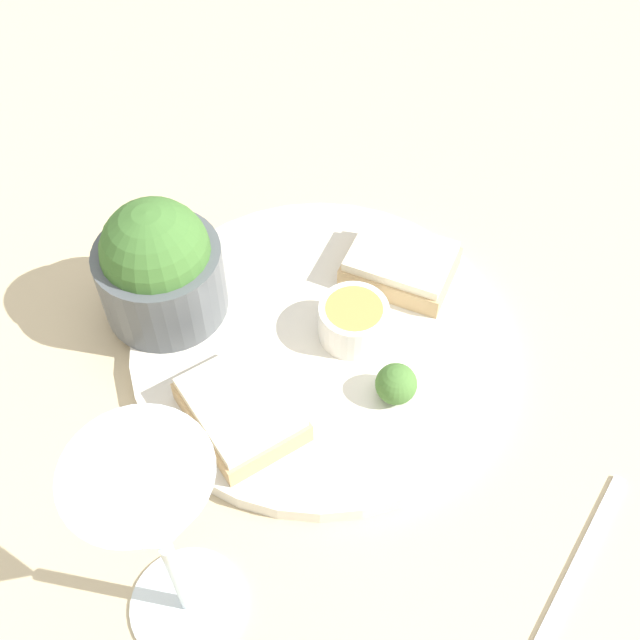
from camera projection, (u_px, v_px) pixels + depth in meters
ground_plane at (320, 347)px, 0.61m from camera, size 4.00×4.00×0.00m
dinner_plate at (320, 342)px, 0.61m from camera, size 0.28×0.28×0.01m
salad_bowl at (159, 266)px, 0.58m from camera, size 0.09×0.09×0.10m
sauce_ramekin at (353, 320)px, 0.59m from camera, size 0.05×0.05×0.03m
cheese_toast_near at (241, 409)px, 0.55m from camera, size 0.08×0.07×0.03m
cheese_toast_far at (400, 264)px, 0.63m from camera, size 0.10×0.10×0.03m
wine_glass at (155, 521)px, 0.39m from camera, size 0.07×0.07×0.18m
garnish at (396, 384)px, 0.56m from camera, size 0.03×0.03×0.03m
fork at (573, 576)px, 0.50m from camera, size 0.07×0.15×0.01m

